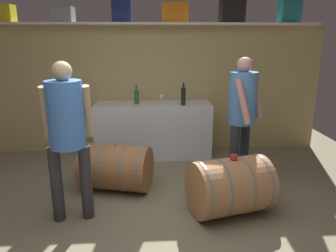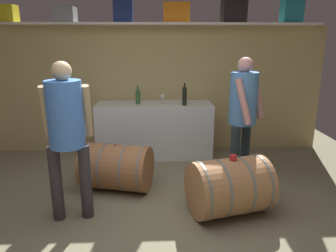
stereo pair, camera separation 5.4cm
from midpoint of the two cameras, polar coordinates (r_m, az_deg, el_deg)
The scene contains 18 objects.
ground_plane at distance 3.72m, azimuth -2.79°, elevation -13.90°, with size 6.77×8.30×0.02m, color #7B775A.
back_wall_panel at distance 5.23m, azimuth -2.73°, elevation 6.48°, with size 5.57×0.10×2.01m, color tan.
high_shelf_board at distance 5.02m, azimuth -2.90°, elevation 17.83°, with size 5.12×0.40×0.03m, color white.
toolcase_yellow at distance 5.48m, azimuth -27.08°, elevation 17.51°, with size 0.36×0.22×0.25m, color yellow.
toolcase_grey at distance 5.19m, azimuth -17.63°, elevation 18.50°, with size 0.29×0.29×0.22m, color gray.
toolcase_navy at distance 5.05m, azimuth -7.73°, elevation 19.63°, with size 0.28×0.19×0.31m, color navy.
toolcase_orange at distance 5.04m, azimuth 1.91°, elevation 19.66°, with size 0.39×0.23×0.29m, color orange.
toolcase_black at distance 5.17m, azimuth 12.01°, elevation 19.45°, with size 0.35×0.25×0.33m, color black.
toolcase_teal at distance 5.45m, azimuth 21.58°, elevation 18.57°, with size 0.29×0.26×0.34m, color teal.
work_cabinet at distance 5.01m, azimuth -2.11°, elevation -0.68°, with size 1.78×0.56×0.85m, color white.
wine_bottle_dark at distance 4.74m, azimuth 3.31°, elevation 5.51°, with size 0.07×0.07×0.33m.
wine_bottle_green at distance 4.87m, azimuth -5.11°, elevation 5.40°, with size 0.07×0.07×0.29m.
wine_glass at distance 4.90m, azimuth -0.66°, elevation 5.26°, with size 0.07×0.07×0.14m.
wine_barrel_near at distance 3.48m, azimuth 11.39°, elevation -10.60°, with size 0.93×0.79×0.61m.
wine_barrel_far at distance 3.99m, azimuth -8.85°, elevation -7.27°, with size 0.93×0.74×0.58m.
tasting_cup at distance 3.36m, azimuth 12.09°, elevation -5.51°, with size 0.07×0.07×0.05m, color red.
winemaker_pouring at distance 3.23m, azimuth -17.33°, elevation -0.01°, with size 0.49×0.40×1.61m.
visitor_tasting at distance 4.06m, azimuth 13.71°, elevation 3.19°, with size 0.48×0.50×1.60m.
Camera 2 is at (0.08, -2.61, 1.81)m, focal length 33.98 mm.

